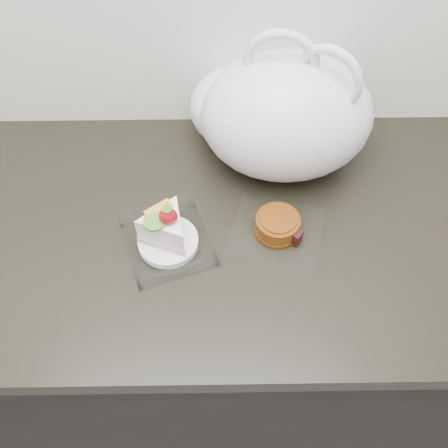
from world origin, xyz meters
name	(u,v)px	position (x,y,z in m)	size (l,w,h in m)	color
counter	(189,323)	(0.00, 1.69, 0.45)	(2.04, 0.64, 0.90)	black
cake_tray	(167,235)	(-0.01, 1.64, 0.93)	(0.20, 0.20, 0.12)	white
mooncake_wrap	(278,226)	(0.20, 1.67, 0.92)	(0.21, 0.20, 0.04)	white
plastic_bag	(276,114)	(0.20, 1.87, 1.02)	(0.43, 0.37, 0.31)	silver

